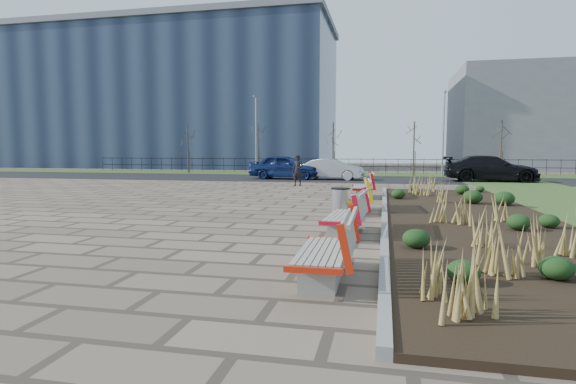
% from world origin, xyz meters
% --- Properties ---
extents(ground, '(120.00, 120.00, 0.00)m').
position_xyz_m(ground, '(0.00, 0.00, 0.00)').
color(ground, '#786552').
rests_on(ground, ground).
extents(planting_bed, '(4.50, 18.00, 0.10)m').
position_xyz_m(planting_bed, '(6.25, 5.00, 0.05)').
color(planting_bed, black).
rests_on(planting_bed, ground).
extents(planting_curb, '(0.16, 18.00, 0.15)m').
position_xyz_m(planting_curb, '(3.92, 5.00, 0.07)').
color(planting_curb, gray).
rests_on(planting_curb, ground).
extents(grass_verge_far, '(80.00, 5.00, 0.04)m').
position_xyz_m(grass_verge_far, '(0.00, 28.00, 0.02)').
color(grass_verge_far, '#33511E').
rests_on(grass_verge_far, ground).
extents(road, '(80.00, 7.00, 0.02)m').
position_xyz_m(road, '(0.00, 22.00, 0.01)').
color(road, black).
rests_on(road, ground).
extents(bench_a, '(0.92, 2.11, 1.00)m').
position_xyz_m(bench_a, '(3.00, -1.47, 0.50)').
color(bench_a, red).
rests_on(bench_a, ground).
extents(bench_b, '(1.03, 2.15, 1.00)m').
position_xyz_m(bench_b, '(3.00, 2.24, 0.50)').
color(bench_b, red).
rests_on(bench_b, ground).
extents(bench_c, '(1.06, 2.17, 1.00)m').
position_xyz_m(bench_c, '(3.00, 6.18, 0.50)').
color(bench_c, yellow).
rests_on(bench_c, ground).
extents(bench_d, '(1.04, 2.15, 1.00)m').
position_xyz_m(bench_d, '(3.00, 10.56, 0.50)').
color(bench_d, '#B80C0F').
rests_on(bench_d, ground).
extents(litter_bin, '(0.56, 0.56, 0.82)m').
position_xyz_m(litter_bin, '(2.62, 5.29, 0.41)').
color(litter_bin, '#B2B2B7').
rests_on(litter_bin, ground).
extents(pedestrian, '(0.67, 0.49, 1.68)m').
position_xyz_m(pedestrian, '(-0.73, 15.95, 0.84)').
color(pedestrian, black).
rests_on(pedestrian, ground).
extents(car_blue, '(4.84, 2.19, 1.61)m').
position_xyz_m(car_blue, '(-2.58, 21.06, 0.83)').
color(car_blue, navy).
rests_on(car_blue, road).
extents(car_silver, '(4.25, 1.86, 1.36)m').
position_xyz_m(car_silver, '(0.55, 21.07, 0.70)').
color(car_silver, '#9C9EA3').
rests_on(car_silver, road).
extents(car_black, '(5.47, 2.23, 1.59)m').
position_xyz_m(car_black, '(10.26, 21.29, 0.81)').
color(car_black, black).
rests_on(car_black, road).
extents(tree_a, '(1.40, 1.40, 4.00)m').
position_xyz_m(tree_a, '(-12.00, 26.50, 2.04)').
color(tree_a, '#4C3D2D').
rests_on(tree_a, grass_verge_far).
extents(tree_b, '(1.40, 1.40, 4.00)m').
position_xyz_m(tree_b, '(-6.00, 26.50, 2.04)').
color(tree_b, '#4C3D2D').
rests_on(tree_b, grass_verge_far).
extents(tree_c, '(1.40, 1.40, 4.00)m').
position_xyz_m(tree_c, '(0.00, 26.50, 2.04)').
color(tree_c, '#4C3D2D').
rests_on(tree_c, grass_verge_far).
extents(tree_d, '(1.40, 1.40, 4.00)m').
position_xyz_m(tree_d, '(6.00, 26.50, 2.04)').
color(tree_d, '#4C3D2D').
rests_on(tree_d, grass_verge_far).
extents(tree_e, '(1.40, 1.40, 4.00)m').
position_xyz_m(tree_e, '(12.00, 26.50, 2.04)').
color(tree_e, '#4C3D2D').
rests_on(tree_e, grass_verge_far).
extents(lamp_west, '(0.24, 0.60, 6.00)m').
position_xyz_m(lamp_west, '(-6.00, 26.00, 3.04)').
color(lamp_west, gray).
rests_on(lamp_west, grass_verge_far).
extents(lamp_east, '(0.24, 0.60, 6.00)m').
position_xyz_m(lamp_east, '(8.00, 26.00, 3.04)').
color(lamp_east, gray).
rests_on(lamp_east, grass_verge_far).
extents(railing_fence, '(44.00, 0.10, 1.20)m').
position_xyz_m(railing_fence, '(0.00, 29.50, 0.64)').
color(railing_fence, black).
rests_on(railing_fence, grass_verge_far).
extents(building_glass, '(40.00, 14.00, 15.00)m').
position_xyz_m(building_glass, '(-22.00, 40.00, 7.50)').
color(building_glass, '#192338').
rests_on(building_glass, ground).
extents(building_grey, '(18.00, 12.00, 10.00)m').
position_xyz_m(building_grey, '(20.00, 42.00, 5.00)').
color(building_grey, slate).
rests_on(building_grey, ground).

